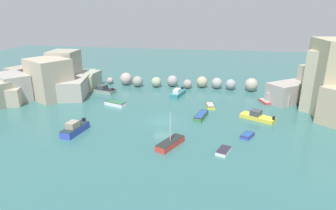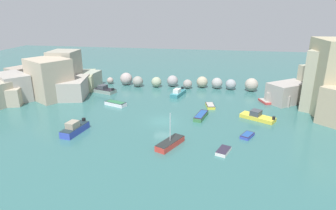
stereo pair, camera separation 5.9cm
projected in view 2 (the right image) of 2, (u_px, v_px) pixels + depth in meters
name	position (u px, v px, depth m)	size (l,w,h in m)	color
cove_water	(162.00, 121.00, 45.77)	(160.00, 160.00, 0.00)	#336865
cliff_headland_left	(46.00, 82.00, 58.40)	(20.17, 22.78, 8.51)	#B3A58F
cliff_headland_right	(329.00, 86.00, 49.73)	(19.13, 18.86, 12.44)	tan
rock_breakwater	(182.00, 82.00, 64.43)	(37.37, 4.27, 2.79)	#AE9290
moored_boat_0	(116.00, 104.00, 52.93)	(4.36, 2.85, 0.72)	white
moored_boat_1	(210.00, 106.00, 52.09)	(1.91, 3.15, 0.55)	yellow
moored_boat_2	(223.00, 151.00, 35.97)	(2.05, 2.78, 0.48)	white
moored_boat_3	(257.00, 116.00, 46.48)	(5.70, 4.39, 1.47)	yellow
moored_boat_4	(105.00, 90.00, 60.75)	(4.86, 3.38, 1.59)	gray
moored_boat_5	(75.00, 129.00, 41.39)	(2.46, 5.01, 1.88)	#384DBD
moored_boat_6	(170.00, 143.00, 37.61)	(3.37, 4.93, 4.61)	#CB3B32
moored_boat_7	(178.00, 93.00, 58.76)	(2.79, 5.13, 1.53)	teal
moored_boat_8	(201.00, 116.00, 47.12)	(2.25, 4.62, 0.69)	#3C7B48
moored_boat_9	(247.00, 135.00, 40.27)	(2.21, 2.70, 0.46)	#384CBA
moored_boat_10	(264.00, 101.00, 54.62)	(2.11, 3.27, 0.48)	#C53F3D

